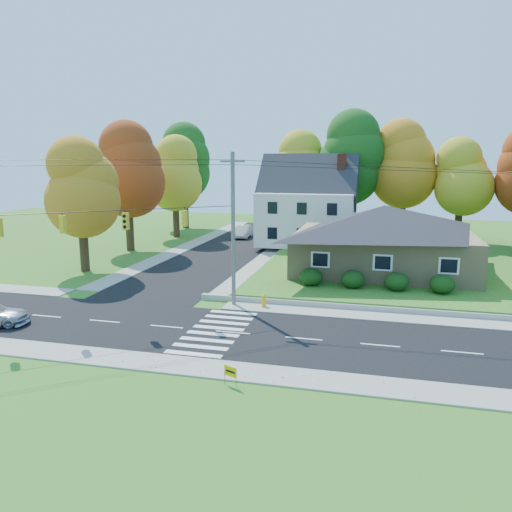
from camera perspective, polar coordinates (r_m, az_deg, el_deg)
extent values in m
plane|color=#3D7923|center=(28.21, -2.67, -8.76)|extent=(120.00, 120.00, 0.00)
cube|color=black|center=(28.20, -2.67, -8.74)|extent=(90.00, 8.00, 0.02)
cube|color=black|center=(54.59, -2.82, 0.94)|extent=(8.00, 44.00, 0.02)
cube|color=#9C9A90|center=(32.77, -0.13, -5.83)|extent=(90.00, 2.00, 0.08)
cube|color=#9C9A90|center=(23.79, -6.24, -12.57)|extent=(90.00, 2.00, 0.08)
cube|color=#3D7923|center=(47.60, 20.22, -0.94)|extent=(30.00, 30.00, 0.50)
cube|color=tan|center=(42.05, 14.29, 0.48)|extent=(14.00, 10.00, 3.20)
pyramid|color=#26262B|center=(41.66, 14.46, 4.13)|extent=(14.60, 10.60, 2.20)
cube|color=silver|center=(54.31, 5.90, 4.35)|extent=(10.00, 8.00, 5.60)
pyramid|color=#26262B|center=(54.00, 5.98, 8.57)|extent=(10.40, 8.40, 2.40)
cube|color=brown|center=(53.73, 9.66, 6.32)|extent=(0.90, 0.90, 9.60)
ellipsoid|color=#163A10|center=(36.49, 6.32, -2.37)|extent=(1.70, 1.70, 1.27)
ellipsoid|color=#163A10|center=(36.22, 11.03, -2.61)|extent=(1.70, 1.70, 1.27)
ellipsoid|color=#163A10|center=(36.20, 15.78, -2.83)|extent=(1.70, 1.70, 1.27)
ellipsoid|color=#163A10|center=(36.42, 20.50, -3.03)|extent=(1.70, 1.70, 1.27)
cylinder|color=#666059|center=(32.28, -2.63, 2.92)|extent=(0.26, 0.26, 10.00)
cube|color=#666059|center=(31.96, -2.70, 10.76)|extent=(1.60, 0.12, 0.12)
cube|color=gold|center=(29.93, -21.20, 3.39)|extent=(0.26, 0.34, 1.00)
cube|color=gold|center=(30.31, -14.67, 3.86)|extent=(0.34, 0.26, 1.00)
cube|color=gold|center=(31.12, -8.14, 4.29)|extent=(0.26, 0.34, 1.00)
cylinder|color=black|center=(30.03, -17.62, 4.89)|extent=(13.02, 10.43, 0.04)
cylinder|color=#3F2A19|center=(60.52, 4.85, 4.95)|extent=(0.80, 0.80, 5.40)
sphere|color=gold|center=(60.24, 4.91, 8.64)|extent=(6.72, 6.72, 6.72)
sphere|color=gold|center=(60.19, 4.94, 10.24)|extent=(5.91, 5.91, 5.91)
sphere|color=gold|center=(60.20, 4.96, 11.84)|extent=(5.11, 5.11, 5.11)
cylinder|color=#3F2A19|center=(58.81, 10.49, 5.07)|extent=(0.86, 0.86, 6.30)
sphere|color=#1D5417|center=(58.53, 10.65, 9.50)|extent=(7.84, 7.84, 7.84)
sphere|color=#1D5417|center=(58.52, 10.72, 11.42)|extent=(6.90, 6.90, 6.90)
sphere|color=#1D5417|center=(58.57, 10.79, 13.34)|extent=(5.96, 5.96, 5.96)
cylinder|color=#3F2A19|center=(59.75, 16.32, 4.68)|extent=(0.83, 0.83, 5.85)
sphere|color=orange|center=(59.46, 16.54, 8.73)|extent=(7.28, 7.28, 7.28)
sphere|color=orange|center=(59.43, 16.63, 10.48)|extent=(6.41, 6.41, 6.41)
sphere|color=orange|center=(59.46, 16.73, 12.23)|extent=(5.53, 5.53, 5.53)
cylinder|color=#3F2A19|center=(59.33, 22.13, 3.84)|extent=(0.77, 0.77, 4.95)
sphere|color=gold|center=(59.05, 22.38, 7.28)|extent=(6.16, 6.16, 6.16)
sphere|color=gold|center=(58.99, 22.49, 8.77)|extent=(5.42, 5.42, 5.42)
sphere|color=gold|center=(58.97, 22.60, 10.26)|extent=(4.68, 4.68, 4.68)
cylinder|color=#3F2A19|center=(45.40, -19.09, 1.45)|extent=(0.77, 0.77, 4.95)
sphere|color=orange|center=(44.98, -19.37, 5.94)|extent=(6.16, 6.16, 6.16)
sphere|color=orange|center=(44.89, -19.50, 7.90)|extent=(5.42, 5.42, 5.42)
sphere|color=orange|center=(44.85, -19.62, 9.86)|extent=(4.68, 4.68, 4.68)
cylinder|color=#3F2A19|center=(54.34, -14.26, 3.67)|extent=(0.83, 0.83, 5.85)
sphere|color=#9A3713|center=(53.99, -14.47, 8.12)|extent=(7.28, 7.28, 7.28)
sphere|color=#9A3713|center=(53.94, -14.56, 10.05)|extent=(6.41, 6.41, 6.41)
sphere|color=#9A3713|center=(53.96, -14.66, 11.98)|extent=(5.53, 5.53, 5.53)
cylinder|color=#3F2A19|center=(62.88, -9.12, 4.62)|extent=(0.80, 0.80, 5.40)
sphere|color=gold|center=(62.57, -9.23, 8.17)|extent=(6.72, 6.72, 6.72)
sphere|color=gold|center=(62.52, -9.28, 9.70)|extent=(5.91, 5.91, 5.91)
sphere|color=gold|center=(62.51, -9.33, 11.24)|extent=(5.11, 5.11, 5.11)
cylinder|color=#3F2A19|center=(70.94, -8.07, 5.72)|extent=(0.86, 0.86, 6.30)
sphere|color=#1D5417|center=(70.68, -8.17, 9.40)|extent=(7.84, 7.84, 7.84)
sphere|color=#1D5417|center=(70.66, -8.22, 10.98)|extent=(6.90, 6.90, 6.90)
sphere|color=#1D5417|center=(70.69, -8.26, 12.57)|extent=(5.96, 5.96, 5.96)
imported|color=silver|center=(61.72, -1.46, 2.83)|extent=(1.86, 4.65, 1.50)
cylinder|color=gold|center=(32.81, 0.87, -5.79)|extent=(0.39, 0.39, 0.11)
cylinder|color=gold|center=(32.72, 0.87, -5.25)|extent=(0.26, 0.26, 0.59)
sphere|color=gold|center=(32.62, 0.87, -4.65)|extent=(0.28, 0.28, 0.28)
cylinder|color=gold|center=(32.69, 0.87, -5.07)|extent=(0.50, 0.23, 0.13)
cylinder|color=black|center=(22.07, -3.58, -13.78)|extent=(0.02, 0.02, 0.57)
cylinder|color=black|center=(21.93, -2.30, -13.93)|extent=(0.02, 0.02, 0.57)
cube|color=#F1BA00|center=(21.86, -2.95, -13.04)|extent=(0.64, 0.31, 0.46)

